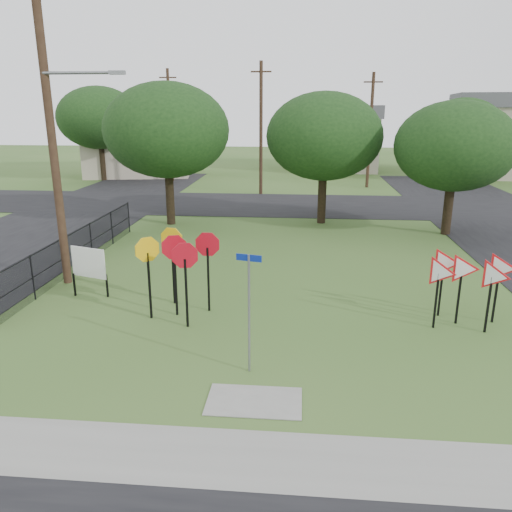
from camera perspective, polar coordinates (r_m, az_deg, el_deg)
The scene contains 23 objects.
ground at distance 13.02m, azimuth 0.80°, elevation -10.60°, with size 140.00×140.00×0.00m, color #345720.
sidewalk at distance 9.49m, azimuth -1.30°, elevation -22.15°, with size 30.00×1.60×0.02m, color gray.
planting_strip at distance 8.59m, azimuth -2.30°, elevation -27.13°, with size 30.00×0.80×0.02m, color #345720.
street_left at distance 25.79m, azimuth -24.94°, elevation 1.68°, with size 8.00×50.00×0.02m, color black.
street_far at distance 32.12m, azimuth 3.55°, elevation 5.87°, with size 60.00×8.00×0.02m, color black.
curb_pad at distance 10.94m, azimuth -0.20°, elevation -16.27°, with size 2.00×1.20×0.02m, color gray.
street_name_sign at distance 11.33m, azimuth -0.80°, elevation -5.71°, with size 0.58×0.16×2.86m.
stop_sign_cluster at distance 14.63m, azimuth -8.96°, elevation 0.05°, with size 2.29×1.89×2.48m.
yield_sign_cluster at distance 15.04m, azimuth 22.96°, elevation -1.71°, with size 2.65×1.46×2.12m.
info_board at distance 16.98m, azimuth -18.59°, elevation -0.92°, with size 1.27×0.46×1.66m.
utility_pole_main at distance 18.00m, azimuth -22.20°, elevation 13.04°, with size 3.55×0.33×10.00m.
far_pole_a at distance 35.70m, azimuth 0.57°, elevation 14.39°, with size 1.40×0.24×9.00m.
far_pole_b at distance 39.92m, azimuth 12.93°, elevation 13.85°, with size 1.40×0.24×8.50m.
far_pole_c at distance 42.97m, azimuth -9.80°, elevation 14.52°, with size 1.40×0.24×9.00m.
fence_run at distance 20.38m, azimuth -19.58°, elevation 0.91°, with size 0.05×11.55×1.50m.
house_left at distance 47.98m, azimuth -13.26°, elevation 13.38°, with size 10.58×8.88×7.20m.
house_mid at distance 51.73m, azimuth 8.86°, elevation 13.26°, with size 8.40×8.40×6.20m.
house_right at distance 50.60m, azimuth 25.58°, elevation 12.38°, with size 8.30×8.30×7.20m.
tree_near_left at distance 26.49m, azimuth -10.17°, elevation 13.94°, with size 6.40×6.40×7.27m.
tree_near_mid at distance 26.62m, azimuth 7.81°, elevation 13.38°, with size 6.00×6.00×6.80m.
tree_near_right at distance 25.63m, azimuth 21.77°, elevation 11.56°, with size 5.60×5.60×6.33m.
tree_far_left at distance 44.86m, azimuth -17.53°, elevation 14.83°, with size 6.80×6.80×7.73m.
tree_far_right at distance 45.52m, azimuth 22.59°, elevation 13.56°, with size 6.00×6.00×6.80m.
Camera 1 is at (0.86, -11.56, 5.94)m, focal length 35.00 mm.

